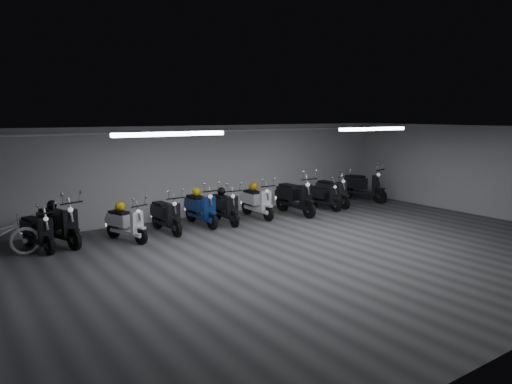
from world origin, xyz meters
TOP-DOWN VIEW (x-y plane):
  - floor at (0.00, 0.00)m, footprint 14.00×10.00m
  - ceiling at (0.00, 0.00)m, footprint 14.00×10.00m
  - back_wall at (0.00, 5.00)m, footprint 14.00×0.01m
  - right_wall at (7.00, 0.00)m, footprint 0.01×10.00m
  - fluor_strip_left at (-3.00, 1.00)m, footprint 2.40×0.18m
  - fluor_strip_right at (3.00, 1.00)m, footprint 2.40×0.18m
  - conduit at (0.00, 4.92)m, footprint 13.60×0.05m
  - scooter_0 at (-5.18, 3.68)m, footprint 0.92×1.69m
  - scooter_1 at (-4.68, 3.82)m, footprint 1.18×1.97m
  - scooter_2 at (-3.20, 3.33)m, footprint 1.03×1.69m
  - scooter_3 at (-2.04, 3.56)m, footprint 0.66×1.72m
  - scooter_4 at (-0.88, 3.78)m, footprint 0.66×1.81m
  - scooter_5 at (-0.17, 3.63)m, footprint 0.70×1.75m
  - scooter_6 at (1.04, 3.75)m, footprint 0.59×1.75m
  - scooter_7 at (2.28, 3.43)m, footprint 0.68×2.01m
  - scooter_8 at (3.60, 3.53)m, footprint 0.65×1.62m
  - scooter_9 at (4.19, 3.78)m, footprint 0.65×1.84m
  - scooter_10 at (5.78, 3.85)m, footprint 1.18×2.11m
  - helmet_0 at (-3.28, 3.54)m, footprint 0.25×0.25m
  - helmet_1 at (-0.89, 4.03)m, footprint 0.25×0.25m
  - helmet_2 at (-4.76, 4.07)m, footprint 0.23×0.23m
  - helmet_3 at (1.04, 3.99)m, footprint 0.27×0.27m
  - helmet_4 at (-0.16, 3.86)m, footprint 0.24×0.24m

SIDE VIEW (x-z plane):
  - floor at x=0.00m, z-range -0.01..0.00m
  - scooter_8 at x=3.60m, z-range 0.00..1.18m
  - scooter_2 at x=-3.20m, z-range 0.00..1.19m
  - scooter_0 at x=-5.18m, z-range 0.00..1.20m
  - scooter_3 at x=-2.04m, z-range 0.00..1.26m
  - scooter_5 at x=-0.17m, z-range 0.00..1.27m
  - scooter_6 at x=1.04m, z-range 0.00..1.30m
  - scooter_4 at x=-0.88m, z-range 0.00..1.33m
  - scooter_9 at x=4.19m, z-range 0.00..1.36m
  - scooter_1 at x=-4.68m, z-range 0.00..1.39m
  - scooter_10 at x=5.78m, z-range 0.00..1.49m
  - scooter_7 at x=2.28m, z-range 0.00..1.49m
  - helmet_0 at x=-3.28m, z-range 0.74..0.99m
  - helmet_4 at x=-0.16m, z-range 0.79..1.03m
  - helmet_3 at x=1.04m, z-range 0.80..1.08m
  - helmet_1 at x=-0.89m, z-range 0.82..1.07m
  - helmet_2 at x=-4.76m, z-range 0.86..1.09m
  - back_wall at x=0.00m, z-range 0.00..2.80m
  - right_wall at x=7.00m, z-range 0.00..2.80m
  - conduit at x=0.00m, z-range 2.59..2.65m
  - fluor_strip_left at x=-3.00m, z-range 2.70..2.78m
  - fluor_strip_right at x=3.00m, z-range 2.70..2.78m
  - ceiling at x=0.00m, z-range 2.80..2.81m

